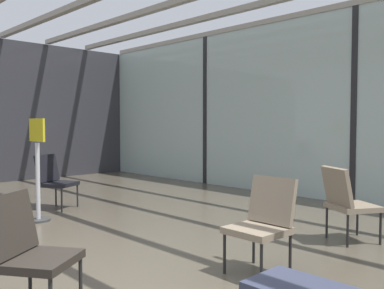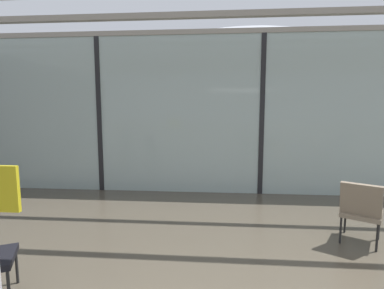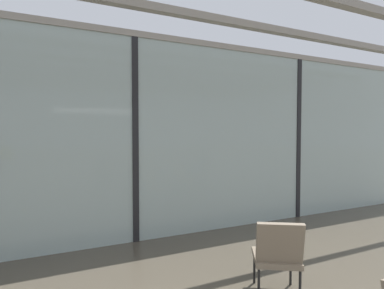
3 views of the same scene
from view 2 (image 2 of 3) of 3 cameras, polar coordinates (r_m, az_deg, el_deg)
The scene contains 5 objects.
glass_curtain_wall at distance 6.32m, azimuth 13.44°, elevation 5.48°, with size 14.00×0.08×3.34m, color #A3B7B2.
window_mullion_0 at distance 6.75m, azimuth -17.54°, elevation 5.44°, with size 0.10×0.12×3.34m, color black.
window_mullion_1 at distance 6.32m, azimuth 13.44°, elevation 5.48°, with size 0.10×0.12×3.34m, color black.
parked_airplane at distance 10.57m, azimuth 9.35°, elevation 9.47°, with size 10.98×4.57×4.57m.
lounge_chair_5 at distance 4.58m, azimuth 30.12°, elevation -10.79°, with size 0.68×0.70×0.87m.
Camera 2 is at (-0.95, -1.05, 1.82)m, focal length 27.29 mm.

